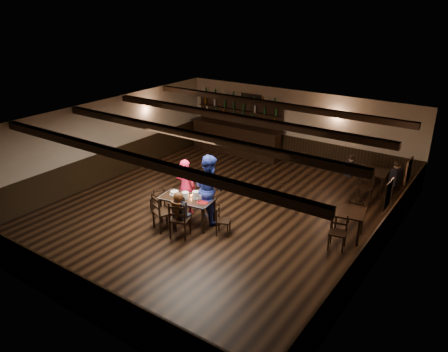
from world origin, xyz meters
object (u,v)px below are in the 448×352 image
Objects in this scene: chair_near_right at (179,218)px; cake at (174,193)px; man_blue at (209,188)px; dining_table at (187,201)px; woman_pink at (185,186)px; bar_counter at (237,135)px; chair_near_left at (160,210)px.

chair_near_right reaches higher than cake.
chair_near_right is 1.30m from man_blue.
cake reaches higher than dining_table.
woman_pink is 5.37m from bar_counter.
dining_table is 1.52× the size of chair_near_left.
dining_table is 1.52× the size of chair_near_right.
chair_near_right is (0.34, -0.75, -0.07)m from dining_table.
chair_near_left is 3.69× the size of cake.
bar_counter reaches higher than chair_near_right.
man_blue is 6.89× the size of cake.
cake is (-0.00, -0.47, -0.02)m from woman_pink.
cake is at bearing 47.96° from man_blue.
woman_pink is at bearing 89.89° from cake.
bar_counter reaches higher than woman_pink.
man_blue is 0.97m from cake.
man_blue reaches higher than dining_table.
man_blue is (0.72, 1.21, 0.36)m from chair_near_left.
dining_table is at bearing 120.48° from woman_pink.
man_blue is 0.48× the size of bar_counter.
chair_near_left reaches higher than dining_table.
dining_table is 0.95× the size of woman_pink.
woman_pink is 0.41× the size of bar_counter.
woman_pink is at bearing 122.14° from chair_near_right.
chair_near_left is at bearing 75.35° from man_blue.
woman_pink is at bearing 132.49° from dining_table.
chair_near_right is 6.77m from bar_counter.
cake is (-0.09, 0.70, 0.20)m from chair_near_left.
chair_near_right is 0.53× the size of man_blue.
dining_table is at bearing 64.11° from chair_near_left.
bar_counter is at bearing 106.05° from cake.
chair_near_left is at bearing 82.37° from woman_pink.
cake is at bearing 97.37° from chair_near_left.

